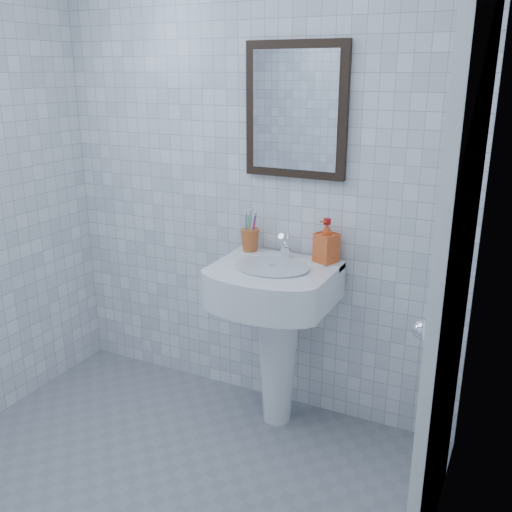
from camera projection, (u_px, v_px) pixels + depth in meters
The scene contains 10 objects.
wall_back at pixel (252, 171), 2.85m from camera, with size 2.20×0.02×2.50m, color white.
wall_right at pixel (438, 280), 1.36m from camera, with size 0.02×2.40×2.50m, color white.
washbasin at pixel (276, 318), 2.77m from camera, with size 0.56×0.41×0.87m.
faucet at pixel (286, 247), 2.76m from camera, with size 0.05×0.12×0.14m.
toothbrush_cup at pixel (250, 240), 2.86m from camera, with size 0.09×0.09×0.11m, color #C05B26, non-canonical shape.
soap_dispenser at pixel (326, 241), 2.68m from camera, with size 0.09×0.10×0.21m, color red.
wall_mirror at pixel (296, 111), 2.64m from camera, with size 0.50×0.04×0.62m.
bathroom_door at pixel (452, 298), 1.92m from camera, with size 0.04×0.80×2.00m, color white.
towel_ring at pixel (454, 269), 2.05m from camera, with size 0.18×0.18×0.01m, color white.
hand_towel at pixel (443, 314), 2.11m from camera, with size 0.03×0.16×0.38m, color silver.
Camera 1 is at (1.27, -1.34, 1.73)m, focal length 40.00 mm.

